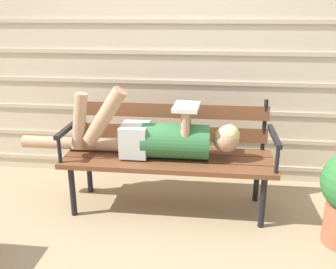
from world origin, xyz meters
TOP-DOWN VIEW (x-y plane):
  - ground_plane at (0.00, 0.00)m, footprint 12.00×12.00m
  - house_siding at (0.00, 0.74)m, footprint 5.36×0.08m
  - park_bench at (0.00, 0.18)m, footprint 1.58×0.52m
  - reclining_person at (-0.09, 0.10)m, footprint 1.70×0.26m

SIDE VIEW (x-z plane):
  - ground_plane at x=0.00m, z-range 0.00..0.00m
  - park_bench at x=0.00m, z-range 0.05..0.88m
  - reclining_person at x=-0.09m, z-range 0.31..0.86m
  - house_siding at x=0.00m, z-range 0.00..2.28m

